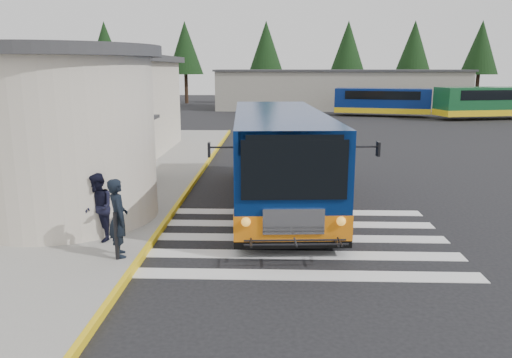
{
  "coord_description": "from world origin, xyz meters",
  "views": [
    {
      "loc": [
        -1.01,
        -13.22,
        4.35
      ],
      "look_at": [
        -1.46,
        -0.5,
        1.51
      ],
      "focal_mm": 35.0,
      "sensor_mm": 36.0,
      "label": 1
    }
  ],
  "objects_px": {
    "transit_bus": "(279,161)",
    "bollard": "(116,236)",
    "far_bus_b": "(489,101)",
    "far_bus_a": "(382,101)",
    "pedestrian_a": "(118,218)",
    "pedestrian_b": "(98,207)"
  },
  "relations": [
    {
      "from": "transit_bus",
      "to": "bollard",
      "type": "relative_size",
      "value": 9.88
    },
    {
      "from": "transit_bus",
      "to": "far_bus_b",
      "type": "relative_size",
      "value": 1.13
    },
    {
      "from": "bollard",
      "to": "far_bus_b",
      "type": "distance_m",
      "value": 40.35
    },
    {
      "from": "bollard",
      "to": "far_bus_a",
      "type": "distance_m",
      "value": 38.62
    },
    {
      "from": "transit_bus",
      "to": "pedestrian_a",
      "type": "xyz_separation_m",
      "value": [
        -3.66,
        -5.15,
        -0.38
      ]
    },
    {
      "from": "pedestrian_b",
      "to": "far_bus_a",
      "type": "bearing_deg",
      "value": 118.12
    },
    {
      "from": "pedestrian_b",
      "to": "bollard",
      "type": "bearing_deg",
      "value": -6.17
    },
    {
      "from": "far_bus_a",
      "to": "pedestrian_a",
      "type": "bearing_deg",
      "value": 172.58
    },
    {
      "from": "transit_bus",
      "to": "far_bus_a",
      "type": "xyz_separation_m",
      "value": [
        9.79,
        30.83,
        -0.01
      ]
    },
    {
      "from": "transit_bus",
      "to": "pedestrian_a",
      "type": "distance_m",
      "value": 6.32
    },
    {
      "from": "far_bus_a",
      "to": "transit_bus",
      "type": "bearing_deg",
      "value": 175.46
    },
    {
      "from": "transit_bus",
      "to": "bollard",
      "type": "height_order",
      "value": "transit_bus"
    },
    {
      "from": "pedestrian_b",
      "to": "far_bus_a",
      "type": "height_order",
      "value": "far_bus_a"
    },
    {
      "from": "transit_bus",
      "to": "pedestrian_a",
      "type": "bearing_deg",
      "value": -128.98
    },
    {
      "from": "pedestrian_a",
      "to": "pedestrian_b",
      "type": "xyz_separation_m",
      "value": [
        -0.81,
        1.0,
        -0.05
      ]
    },
    {
      "from": "transit_bus",
      "to": "far_bus_a",
      "type": "relative_size",
      "value": 1.23
    },
    {
      "from": "pedestrian_a",
      "to": "far_bus_b",
      "type": "height_order",
      "value": "far_bus_b"
    },
    {
      "from": "pedestrian_a",
      "to": "bollard",
      "type": "bearing_deg",
      "value": 156.05
    },
    {
      "from": "pedestrian_a",
      "to": "bollard",
      "type": "xyz_separation_m",
      "value": [
        0.0,
        -0.22,
        -0.36
      ]
    },
    {
      "from": "transit_bus",
      "to": "far_bus_b",
      "type": "xyz_separation_m",
      "value": [
        18.46,
        28.37,
        0.11
      ]
    },
    {
      "from": "bollard",
      "to": "far_bus_a",
      "type": "relative_size",
      "value": 0.12
    },
    {
      "from": "transit_bus",
      "to": "far_bus_b",
      "type": "height_order",
      "value": "transit_bus"
    }
  ]
}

